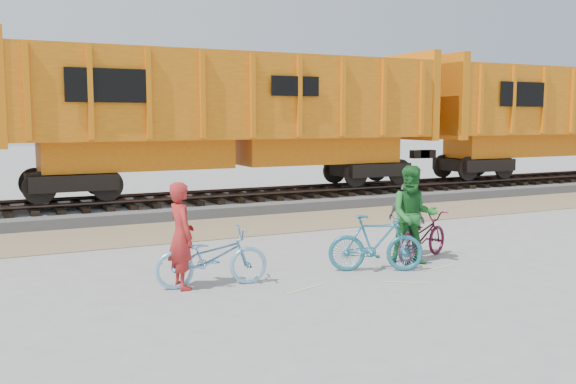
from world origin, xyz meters
The scene contains 12 objects.
ground centered at (0.00, 0.00, 0.00)m, with size 120.00×120.00×0.00m, color #9E9E99.
gravel_strip centered at (0.00, 5.50, 0.01)m, with size 120.00×3.00×0.02m, color tan.
ballast_bed centered at (0.00, 9.00, 0.15)m, with size 120.00×4.00×0.30m, color slate.
track centered at (0.00, 9.00, 0.47)m, with size 120.00×2.60×0.24m.
hopper_car_center centered at (1.56, 9.00, 3.01)m, with size 14.00×3.13×4.65m.
hopper_car_right centered at (16.56, 9.00, 3.01)m, with size 14.00×3.13×4.65m.
bicycle_blue centered at (-2.35, 0.07, 0.51)m, with size 0.68×1.94×1.02m, color #79B4DA.
bicycle_teal centered at (0.79, -0.26, 0.54)m, with size 0.51×1.79×1.07m, color #246E86.
bicycle_maroon centered at (2.22, 0.20, 0.48)m, with size 0.64×1.83×0.96m, color #510E25.
person_solo centered at (-2.85, 0.17, 0.91)m, with size 0.66×0.44×1.82m, color #AB2322.
person_man centered at (1.79, -0.06, 0.98)m, with size 0.95×0.74×1.96m, color #206928.
person_woman centered at (2.12, 0.60, 0.78)m, with size 0.91×0.38×1.56m, color gray.
Camera 1 is at (-5.91, -10.18, 2.89)m, focal length 40.00 mm.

